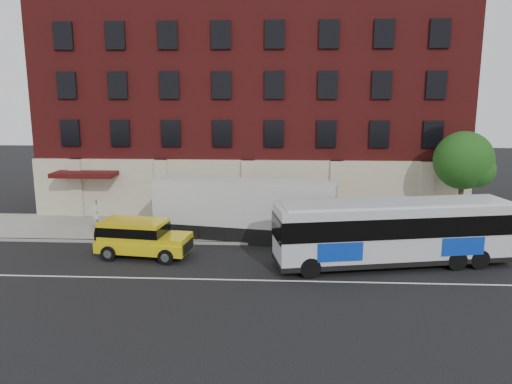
# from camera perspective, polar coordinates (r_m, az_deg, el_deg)

# --- Properties ---
(ground) EXTENTS (120.00, 120.00, 0.00)m
(ground) POSITION_cam_1_polar(r_m,az_deg,el_deg) (22.91, -2.97, -10.63)
(ground) COLOR black
(ground) RESTS_ON ground
(sidewalk) EXTENTS (60.00, 6.00, 0.15)m
(sidewalk) POSITION_cam_1_polar(r_m,az_deg,el_deg) (31.38, -1.26, -4.36)
(sidewalk) COLOR gray
(sidewalk) RESTS_ON ground
(kerb) EXTENTS (60.00, 0.25, 0.15)m
(kerb) POSITION_cam_1_polar(r_m,az_deg,el_deg) (28.51, -1.72, -5.99)
(kerb) COLOR gray
(kerb) RESTS_ON ground
(lane_line) EXTENTS (60.00, 0.12, 0.01)m
(lane_line) POSITION_cam_1_polar(r_m,az_deg,el_deg) (23.37, -2.84, -10.16)
(lane_line) COLOR silver
(lane_line) RESTS_ON ground
(building) EXTENTS (30.00, 12.10, 15.00)m
(building) POSITION_cam_1_polar(r_m,az_deg,el_deg) (38.13, -0.43, 9.86)
(building) COLOR maroon
(building) RESTS_ON sidewalk
(sign_pole) EXTENTS (0.30, 0.20, 2.50)m
(sign_pole) POSITION_cam_1_polar(r_m,az_deg,el_deg) (30.18, -18.03, -2.87)
(sign_pole) COLOR slate
(sign_pole) RESTS_ON ground
(street_tree) EXTENTS (3.60, 3.60, 6.20)m
(street_tree) POSITION_cam_1_polar(r_m,az_deg,el_deg) (32.87, 23.06, 3.16)
(street_tree) COLOR #322219
(street_tree) RESTS_ON sidewalk
(city_bus) EXTENTS (12.38, 4.87, 3.32)m
(city_bus) POSITION_cam_1_polar(r_m,az_deg,el_deg) (25.65, 15.84, -4.32)
(city_bus) COLOR silver
(city_bus) RESTS_ON ground
(yellow_suv) EXTENTS (5.27, 2.75, 1.97)m
(yellow_suv) POSITION_cam_1_polar(r_m,az_deg,el_deg) (26.91, -13.38, -5.01)
(yellow_suv) COLOR yellow
(yellow_suv) RESTS_ON ground
(shipping_container) EXTENTS (10.97, 4.02, 3.58)m
(shipping_container) POSITION_cam_1_polar(r_m,az_deg,el_deg) (29.03, -1.36, -2.20)
(shipping_container) COLOR black
(shipping_container) RESTS_ON ground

